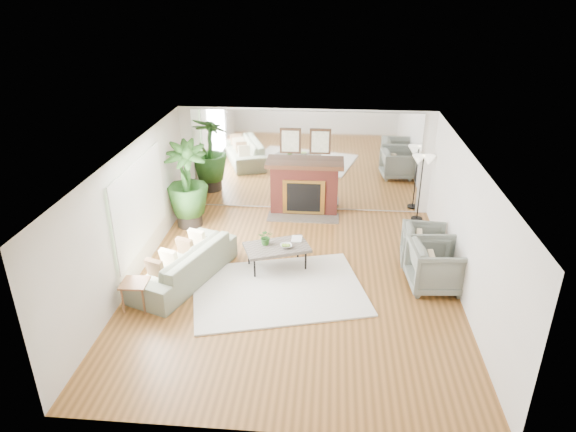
# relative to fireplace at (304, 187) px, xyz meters

# --- Properties ---
(ground) EXTENTS (7.00, 7.00, 0.00)m
(ground) POSITION_rel_fireplace_xyz_m (0.00, -3.26, -0.66)
(ground) COLOR brown
(ground) RESTS_ON ground
(wall_left) EXTENTS (0.02, 7.00, 2.50)m
(wall_left) POSITION_rel_fireplace_xyz_m (-2.99, -3.26, 0.59)
(wall_left) COLOR silver
(wall_left) RESTS_ON ground
(wall_right) EXTENTS (0.02, 7.00, 2.50)m
(wall_right) POSITION_rel_fireplace_xyz_m (2.99, -3.26, 0.59)
(wall_right) COLOR silver
(wall_right) RESTS_ON ground
(wall_back) EXTENTS (6.00, 0.02, 2.50)m
(wall_back) POSITION_rel_fireplace_xyz_m (0.00, 0.23, 0.59)
(wall_back) COLOR silver
(wall_back) RESTS_ON ground
(mirror_panel) EXTENTS (5.40, 0.04, 2.40)m
(mirror_panel) POSITION_rel_fireplace_xyz_m (0.00, 0.21, 0.59)
(mirror_panel) COLOR silver
(mirror_panel) RESTS_ON wall_back
(window_panel) EXTENTS (0.04, 2.40, 1.50)m
(window_panel) POSITION_rel_fireplace_xyz_m (-2.96, -2.86, 0.69)
(window_panel) COLOR #B2E09E
(window_panel) RESTS_ON wall_left
(fireplace) EXTENTS (1.85, 0.83, 2.05)m
(fireplace) POSITION_rel_fireplace_xyz_m (0.00, 0.00, 0.00)
(fireplace) COLOR maroon
(fireplace) RESTS_ON ground
(area_rug) EXTENTS (3.53, 2.91, 0.03)m
(area_rug) POSITION_rel_fireplace_xyz_m (-0.27, -3.52, -0.64)
(area_rug) COLOR white
(area_rug) RESTS_ON ground
(coffee_table) EXTENTS (1.40, 1.11, 0.49)m
(coffee_table) POSITION_rel_fireplace_xyz_m (-0.37, -2.71, -0.21)
(coffee_table) COLOR #5E554A
(coffee_table) RESTS_ON ground
(sofa) EXTENTS (1.71, 2.56, 0.70)m
(sofa) POSITION_rel_fireplace_xyz_m (-2.08, -3.28, -0.31)
(sofa) COLOR slate
(sofa) RESTS_ON ground
(armchair_back) EXTENTS (0.96, 0.93, 0.80)m
(armchair_back) POSITION_rel_fireplace_xyz_m (2.51, -2.31, -0.26)
(armchair_back) COLOR slate
(armchair_back) RESTS_ON ground
(armchair_front) EXTENTS (1.05, 1.03, 0.90)m
(armchair_front) POSITION_rel_fireplace_xyz_m (2.60, -3.15, -0.21)
(armchair_front) COLOR slate
(armchair_front) RESTS_ON ground
(side_table) EXTENTS (0.46, 0.46, 0.51)m
(side_table) POSITION_rel_fireplace_xyz_m (-2.65, -4.25, -0.23)
(side_table) COLOR #93633A
(side_table) RESTS_ON ground
(potted_ficus) EXTENTS (1.16, 1.16, 1.99)m
(potted_ficus) POSITION_rel_fireplace_xyz_m (-2.59, -0.93, 0.40)
(potted_ficus) COLOR black
(potted_ficus) RESTS_ON ground
(floor_lamp) EXTENTS (0.52, 0.29, 1.59)m
(floor_lamp) POSITION_rel_fireplace_xyz_m (2.70, -0.17, 0.70)
(floor_lamp) COLOR black
(floor_lamp) RESTS_ON ground
(tabletop_plant) EXTENTS (0.31, 0.27, 0.32)m
(tabletop_plant) POSITION_rel_fireplace_xyz_m (-0.59, -2.66, -0.01)
(tabletop_plant) COLOR #306123
(tabletop_plant) RESTS_ON coffee_table
(fruit_bowl) EXTENTS (0.29, 0.29, 0.06)m
(fruit_bowl) POSITION_rel_fireplace_xyz_m (-0.19, -2.74, -0.14)
(fruit_bowl) COLOR #93633A
(fruit_bowl) RESTS_ON coffee_table
(book) EXTENTS (0.21, 0.29, 0.02)m
(book) POSITION_rel_fireplace_xyz_m (-0.11, -2.40, -0.16)
(book) COLOR #93633A
(book) RESTS_ON coffee_table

